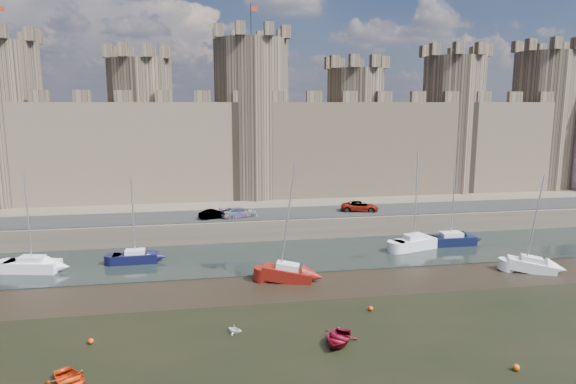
# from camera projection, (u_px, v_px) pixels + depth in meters

# --- Properties ---
(ground) EXTENTS (160.00, 160.00, 0.00)m
(ground) POSITION_uv_depth(u_px,v_px,m) (302.00, 370.00, 31.97)
(ground) COLOR black
(ground) RESTS_ON ground
(water_channel) EXTENTS (160.00, 12.00, 0.08)m
(water_channel) POSITION_uv_depth(u_px,v_px,m) (258.00, 257.00, 55.25)
(water_channel) COLOR black
(water_channel) RESTS_ON ground
(quay) EXTENTS (160.00, 60.00, 2.50)m
(quay) POSITION_uv_depth(u_px,v_px,m) (235.00, 190.00, 89.99)
(quay) COLOR #4C443A
(quay) RESTS_ON ground
(road) EXTENTS (160.00, 7.00, 0.10)m
(road) POSITION_uv_depth(u_px,v_px,m) (249.00, 215.00, 64.53)
(road) COLOR black
(road) RESTS_ON quay
(castle) EXTENTS (108.50, 11.00, 29.00)m
(castle) POSITION_uv_depth(u_px,v_px,m) (235.00, 135.00, 76.44)
(castle) COLOR #42382B
(castle) RESTS_ON quay
(car_1) EXTENTS (3.80, 2.29, 1.18)m
(car_1) POSITION_uv_depth(u_px,v_px,m) (214.00, 214.00, 62.17)
(car_1) COLOR gray
(car_1) RESTS_ON quay
(car_2) EXTENTS (4.95, 3.12, 1.34)m
(car_2) POSITION_uv_depth(u_px,v_px,m) (239.00, 212.00, 62.91)
(car_2) COLOR gray
(car_2) RESTS_ON quay
(car_3) EXTENTS (5.17, 3.26, 1.33)m
(car_3) POSITION_uv_depth(u_px,v_px,m) (360.00, 207.00, 66.39)
(car_3) COLOR gray
(car_3) RESTS_ON quay
(sailboat_0) EXTENTS (5.51, 3.04, 9.74)m
(sailboat_0) POSITION_uv_depth(u_px,v_px,m) (32.00, 265.00, 50.26)
(sailboat_0) COLOR white
(sailboat_0) RESTS_ON ground
(sailboat_1) EXTENTS (4.48, 1.82, 8.90)m
(sailboat_1) POSITION_uv_depth(u_px,v_px,m) (135.00, 257.00, 53.03)
(sailboat_1) COLOR black
(sailboat_1) RESTS_ON ground
(sailboat_2) EXTENTS (5.43, 3.36, 10.96)m
(sailboat_2) POSITION_uv_depth(u_px,v_px,m) (414.00, 242.00, 57.96)
(sailboat_2) COLOR silver
(sailboat_2) RESTS_ON ground
(sailboat_3) EXTENTS (5.49, 2.20, 9.57)m
(sailboat_3) POSITION_uv_depth(u_px,v_px,m) (451.00, 239.00, 59.71)
(sailboat_3) COLOR black
(sailboat_3) RESTS_ON ground
(sailboat_4) EXTENTS (4.99, 3.03, 10.92)m
(sailboat_4) POSITION_uv_depth(u_px,v_px,m) (288.00, 273.00, 47.77)
(sailboat_4) COLOR maroon
(sailboat_4) RESTS_ON ground
(sailboat_5) EXTENTS (4.80, 3.42, 9.66)m
(sailboat_5) POSITION_uv_depth(u_px,v_px,m) (531.00, 265.00, 50.47)
(sailboat_5) COLOR silver
(sailboat_5) RESTS_ON ground
(dinghy_0) EXTENTS (3.63, 3.94, 0.67)m
(dinghy_0) POSITION_uv_depth(u_px,v_px,m) (70.00, 381.00, 30.11)
(dinghy_0) COLOR red
(dinghy_0) RESTS_ON ground
(dinghy_3) EXTENTS (1.57, 1.54, 0.63)m
(dinghy_3) POSITION_uv_depth(u_px,v_px,m) (235.00, 329.00, 37.03)
(dinghy_3) COLOR white
(dinghy_3) RESTS_ON ground
(dinghy_4) EXTENTS (3.73, 4.11, 0.70)m
(dinghy_4) POSITION_uv_depth(u_px,v_px,m) (339.00, 340.00, 35.33)
(dinghy_4) COLOR maroon
(dinghy_4) RESTS_ON ground
(buoy_1) EXTENTS (0.41, 0.41, 0.41)m
(buoy_1) POSITION_uv_depth(u_px,v_px,m) (91.00, 341.00, 35.41)
(buoy_1) COLOR red
(buoy_1) RESTS_ON ground
(buoy_2) EXTENTS (0.44, 0.44, 0.44)m
(buoy_2) POSITION_uv_depth(u_px,v_px,m) (516.00, 368.00, 31.85)
(buoy_2) COLOR #D14909
(buoy_2) RESTS_ON ground
(buoy_3) EXTENTS (0.40, 0.40, 0.40)m
(buoy_3) POSITION_uv_depth(u_px,v_px,m) (371.00, 309.00, 41.00)
(buoy_3) COLOR red
(buoy_3) RESTS_ON ground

